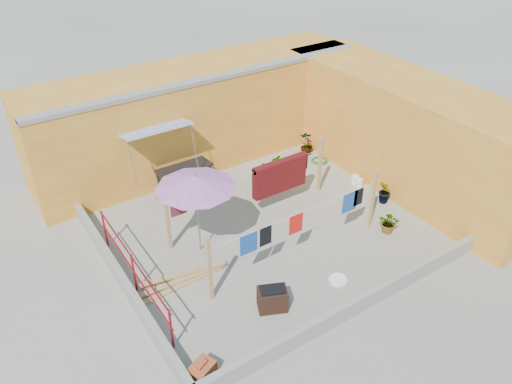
# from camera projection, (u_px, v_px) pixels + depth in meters

# --- Properties ---
(ground) EXTENTS (80.00, 80.00, 0.00)m
(ground) POSITION_uv_depth(u_px,v_px,m) (266.00, 231.00, 13.76)
(ground) COLOR #9E998E
(ground) RESTS_ON ground
(wall_back) EXTENTS (11.00, 3.27, 3.21)m
(wall_back) POSITION_uv_depth(u_px,v_px,m) (199.00, 114.00, 16.37)
(wall_back) COLOR gold
(wall_back) RESTS_ON ground
(wall_right) EXTENTS (2.40, 9.00, 3.20)m
(wall_right) POSITION_uv_depth(u_px,v_px,m) (407.00, 132.00, 15.27)
(wall_right) COLOR gold
(wall_right) RESTS_ON ground
(parapet_front) EXTENTS (8.30, 0.16, 0.44)m
(parapet_front) POSITION_uv_depth(u_px,v_px,m) (356.00, 305.00, 11.14)
(parapet_front) COLOR gray
(parapet_front) RESTS_ON ground
(parapet_left) EXTENTS (0.16, 7.30, 0.44)m
(parapet_left) POSITION_uv_depth(u_px,v_px,m) (123.00, 282.00, 11.76)
(parapet_left) COLOR gray
(parapet_left) RESTS_ON ground
(red_railing) EXTENTS (0.05, 4.20, 1.10)m
(red_railing) POSITION_uv_depth(u_px,v_px,m) (133.00, 267.00, 11.45)
(red_railing) COLOR #A4101B
(red_railing) RESTS_ON ground
(clothesline_rig) EXTENTS (5.09, 2.35, 1.80)m
(clothesline_rig) POSITION_uv_depth(u_px,v_px,m) (279.00, 182.00, 13.96)
(clothesline_rig) COLOR tan
(clothesline_rig) RESTS_ON ground
(patio_umbrella) EXTENTS (2.26, 2.26, 2.37)m
(patio_umbrella) POSITION_uv_depth(u_px,v_px,m) (195.00, 182.00, 11.87)
(patio_umbrella) COLOR gray
(patio_umbrella) RESTS_ON ground
(outdoor_table) EXTENTS (1.71, 0.96, 0.77)m
(outdoor_table) POSITION_uv_depth(u_px,v_px,m) (184.00, 169.00, 15.21)
(outdoor_table) COLOR black
(outdoor_table) RESTS_ON ground
(brick_stack) EXTENTS (0.62, 0.54, 0.45)m
(brick_stack) POSITION_uv_depth(u_px,v_px,m) (202.00, 372.00, 9.72)
(brick_stack) COLOR #B04B28
(brick_stack) RESTS_ON ground
(lumber_pile) EXTENTS (2.32, 0.63, 0.14)m
(lumber_pile) POSITION_uv_depth(u_px,v_px,m) (183.00, 279.00, 12.06)
(lumber_pile) COLOR tan
(lumber_pile) RESTS_ON ground
(brazier) EXTENTS (0.78, 0.67, 0.59)m
(brazier) POSITION_uv_depth(u_px,v_px,m) (272.00, 299.00, 11.22)
(brazier) COLOR black
(brazier) RESTS_ON ground
(white_basin) EXTENTS (0.47, 0.47, 0.08)m
(white_basin) POSITION_uv_depth(u_px,v_px,m) (338.00, 280.00, 12.07)
(white_basin) COLOR silver
(white_basin) RESTS_ON ground
(water_jug_a) EXTENTS (0.23, 0.23, 0.36)m
(water_jug_a) POSITION_uv_depth(u_px,v_px,m) (355.00, 180.00, 15.69)
(water_jug_a) COLOR silver
(water_jug_a) RESTS_ON ground
(water_jug_b) EXTENTS (0.22, 0.22, 0.34)m
(water_jug_b) POSITION_uv_depth(u_px,v_px,m) (359.00, 183.00, 15.55)
(water_jug_b) COLOR silver
(water_jug_b) RESTS_ON ground
(green_hose) EXTENTS (0.57, 0.57, 0.08)m
(green_hose) POSITION_uv_depth(u_px,v_px,m) (320.00, 160.00, 16.96)
(green_hose) COLOR #207A1B
(green_hose) RESTS_ON ground
(plant_back_a) EXTENTS (0.99, 0.98, 0.83)m
(plant_back_a) POSITION_uv_depth(u_px,v_px,m) (269.00, 170.00, 15.69)
(plant_back_a) COLOR #1F5117
(plant_back_a) RESTS_ON ground
(plant_back_b) EXTENTS (0.45, 0.45, 0.63)m
(plant_back_b) POSITION_uv_depth(u_px,v_px,m) (308.00, 145.00, 17.27)
(plant_back_b) COLOR #1F5117
(plant_back_b) RESTS_ON ground
(plant_right_a) EXTENTS (0.55, 0.52, 0.87)m
(plant_right_a) POSITION_uv_depth(u_px,v_px,m) (305.00, 142.00, 17.23)
(plant_right_a) COLOR #1F5117
(plant_right_a) RESTS_ON ground
(plant_right_b) EXTENTS (0.52, 0.55, 0.78)m
(plant_right_b) POSITION_uv_depth(u_px,v_px,m) (385.00, 192.00, 14.68)
(plant_right_b) COLOR #1F5117
(plant_right_b) RESTS_ON ground
(plant_right_c) EXTENTS (0.71, 0.74, 0.63)m
(plant_right_c) POSITION_uv_depth(u_px,v_px,m) (389.00, 223.00, 13.55)
(plant_right_c) COLOR #1F5117
(plant_right_c) RESTS_ON ground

